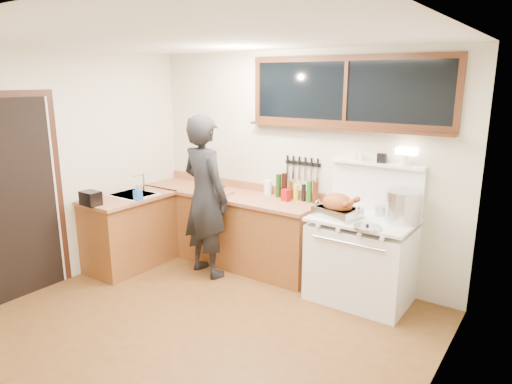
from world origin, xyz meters
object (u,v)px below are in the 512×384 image
Objects in this scene: vintage_stove at (361,257)px; cutting_board at (216,189)px; man at (205,197)px; roast_turkey at (338,207)px.

cutting_board is (-1.89, -0.07, 0.48)m from vintage_stove.
cutting_board is (-0.12, 0.34, 0.00)m from man.
roast_turkey reaches higher than cutting_board.
man is 4.95× the size of cutting_board.
vintage_stove is 1.88m from man.
man is at bearing -71.33° from cutting_board.
roast_turkey is at bearing 10.84° from man.
cutting_board is at bearing 178.24° from roast_turkey.
roast_turkey is at bearing -1.76° from cutting_board.
man reaches higher than vintage_stove.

